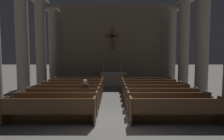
{
  "coord_description": "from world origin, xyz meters",
  "views": [
    {
      "loc": [
        -0.02,
        -6.36,
        2.39
      ],
      "look_at": [
        0.0,
        7.28,
        1.3
      ],
      "focal_mm": 30.24,
      "sensor_mm": 36.0,
      "label": 1
    }
  ],
  "objects_px": {
    "pew_left_row_1": "(49,111)",
    "column_left_second": "(22,44)",
    "pew_right_row_5": "(152,90)",
    "column_right_third": "(183,46)",
    "pew_left_row_7": "(79,84)",
    "lectern": "(98,80)",
    "pew_right_row_6": "(148,87)",
    "altar": "(112,78)",
    "pew_left_row_3": "(63,98)",
    "column_left_fourth": "(53,48)",
    "candlestick_left": "(103,69)",
    "pew_left_row_4": "(68,93)",
    "lone_worshipper": "(85,93)",
    "pew_right_row_3": "(161,98)",
    "pew_right_row_1": "(176,111)",
    "column_left_third": "(40,46)",
    "pew_left_row_2": "(57,104)",
    "candlestick_right": "(121,69)",
    "pew_left_row_6": "(76,87)",
    "pew_right_row_7": "(145,84)",
    "pew_left_row_5": "(72,90)",
    "pew_right_row_2": "(168,104)",
    "column_right_fourth": "(171,48)",
    "column_right_second": "(202,44)",
    "pew_right_row_4": "(156,93)"
  },
  "relations": [
    {
      "from": "pew_left_row_1",
      "to": "column_right_third",
      "type": "distance_m",
      "value": 10.09
    },
    {
      "from": "column_right_third",
      "to": "pew_right_row_3",
      "type": "bearing_deg",
      "value": -119.91
    },
    {
      "from": "pew_left_row_3",
      "to": "column_left_third",
      "type": "xyz_separation_m",
      "value": [
        -2.74,
        4.76,
        2.51
      ]
    },
    {
      "from": "pew_left_row_3",
      "to": "lone_worshipper",
      "type": "relative_size",
      "value": 2.41
    },
    {
      "from": "pew_left_row_1",
      "to": "column_left_second",
      "type": "bearing_deg",
      "value": 124.11
    },
    {
      "from": "pew_left_row_7",
      "to": "column_left_second",
      "type": "xyz_separation_m",
      "value": [
        -2.74,
        -1.82,
        2.51
      ]
    },
    {
      "from": "pew_left_row_3",
      "to": "column_left_fourth",
      "type": "xyz_separation_m",
      "value": [
        -2.74,
        7.44,
        2.51
      ]
    },
    {
      "from": "altar",
      "to": "pew_left_row_7",
      "type": "bearing_deg",
      "value": -129.83
    },
    {
      "from": "pew_left_row_3",
      "to": "pew_right_row_2",
      "type": "height_order",
      "value": "same"
    },
    {
      "from": "pew_right_row_7",
      "to": "column_right_second",
      "type": "height_order",
      "value": "column_right_second"
    },
    {
      "from": "pew_right_row_6",
      "to": "lectern",
      "type": "height_order",
      "value": "lectern"
    },
    {
      "from": "pew_left_row_3",
      "to": "pew_right_row_7",
      "type": "height_order",
      "value": "same"
    },
    {
      "from": "column_left_second",
      "to": "lone_worshipper",
      "type": "height_order",
      "value": "column_left_second"
    },
    {
      "from": "pew_right_row_7",
      "to": "column_left_third",
      "type": "distance_m",
      "value": 7.58
    },
    {
      "from": "pew_left_row_1",
      "to": "lectern",
      "type": "relative_size",
      "value": 2.76
    },
    {
      "from": "lone_worshipper",
      "to": "pew_right_row_7",
      "type": "bearing_deg",
      "value": 48.73
    },
    {
      "from": "pew_left_row_1",
      "to": "column_left_fourth",
      "type": "relative_size",
      "value": 0.52
    },
    {
      "from": "pew_left_row_6",
      "to": "column_right_fourth",
      "type": "bearing_deg",
      "value": 32.38
    },
    {
      "from": "pew_left_row_5",
      "to": "pew_right_row_2",
      "type": "xyz_separation_m",
      "value": [
        4.36,
        -2.93,
        0.0
      ]
    },
    {
      "from": "pew_right_row_5",
      "to": "column_right_third",
      "type": "height_order",
      "value": "column_right_third"
    },
    {
      "from": "pew_left_row_4",
      "to": "lone_worshipper",
      "type": "bearing_deg",
      "value": -44.21
    },
    {
      "from": "pew_left_row_6",
      "to": "column_left_second",
      "type": "height_order",
      "value": "column_left_second"
    },
    {
      "from": "pew_right_row_2",
      "to": "pew_right_row_3",
      "type": "height_order",
      "value": "same"
    },
    {
      "from": "pew_right_row_2",
      "to": "column_left_second",
      "type": "bearing_deg",
      "value": 156.63
    },
    {
      "from": "column_left_second",
      "to": "candlestick_left",
      "type": "bearing_deg",
      "value": 46.39
    },
    {
      "from": "column_left_fourth",
      "to": "pew_right_row_6",
      "type": "bearing_deg",
      "value": -32.38
    },
    {
      "from": "pew_right_row_6",
      "to": "altar",
      "type": "distance_m",
      "value": 4.2
    },
    {
      "from": "column_left_third",
      "to": "candlestick_left",
      "type": "bearing_deg",
      "value": 22.64
    },
    {
      "from": "pew_left_row_6",
      "to": "pew_right_row_1",
      "type": "relative_size",
      "value": 1.0
    },
    {
      "from": "candlestick_left",
      "to": "lone_worshipper",
      "type": "xyz_separation_m",
      "value": [
        -0.52,
        -6.49,
        -0.55
      ]
    },
    {
      "from": "pew_left_row_7",
      "to": "lectern",
      "type": "distance_m",
      "value": 1.81
    },
    {
      "from": "column_right_fourth",
      "to": "lone_worshipper",
      "type": "relative_size",
      "value": 4.65
    },
    {
      "from": "pew_left_row_2",
      "to": "pew_left_row_3",
      "type": "bearing_deg",
      "value": 90.0
    },
    {
      "from": "pew_right_row_6",
      "to": "pew_left_row_4",
      "type": "bearing_deg",
      "value": -155.87
    },
    {
      "from": "pew_right_row_3",
      "to": "column_right_third",
      "type": "xyz_separation_m",
      "value": [
        2.74,
        4.76,
        2.51
      ]
    },
    {
      "from": "pew_left_row_7",
      "to": "column_right_fourth",
      "type": "bearing_deg",
      "value": 26.4
    },
    {
      "from": "pew_right_row_1",
      "to": "column_left_second",
      "type": "xyz_separation_m",
      "value": [
        -7.1,
        4.05,
        2.51
      ]
    },
    {
      "from": "pew_right_row_5",
      "to": "pew_right_row_6",
      "type": "bearing_deg",
      "value": 90.0
    },
    {
      "from": "pew_right_row_1",
      "to": "lone_worshipper",
      "type": "relative_size",
      "value": 2.41
    },
    {
      "from": "column_left_second",
      "to": "lectern",
      "type": "xyz_separation_m",
      "value": [
        3.87,
        3.23,
        -2.44
      ]
    },
    {
      "from": "pew_right_row_4",
      "to": "column_left_fourth",
      "type": "distance_m",
      "value": 9.92
    },
    {
      "from": "column_right_third",
      "to": "pew_left_row_1",
      "type": "bearing_deg",
      "value": -136.59
    },
    {
      "from": "column_left_third",
      "to": "pew_left_row_5",
      "type": "bearing_deg",
      "value": -45.71
    },
    {
      "from": "pew_left_row_5",
      "to": "altar",
      "type": "height_order",
      "value": "altar"
    },
    {
      "from": "pew_right_row_2",
      "to": "column_right_second",
      "type": "height_order",
      "value": "column_right_second"
    },
    {
      "from": "candlestick_right",
      "to": "lone_worshipper",
      "type": "relative_size",
      "value": 0.56
    },
    {
      "from": "candlestick_right",
      "to": "column_left_fourth",
      "type": "bearing_deg",
      "value": 170.8
    },
    {
      "from": "pew_right_row_7",
      "to": "altar",
      "type": "height_order",
      "value": "altar"
    },
    {
      "from": "column_left_third",
      "to": "pew_left_row_2",
      "type": "bearing_deg",
      "value": -64.48
    },
    {
      "from": "pew_right_row_3",
      "to": "column_right_fourth",
      "type": "height_order",
      "value": "column_right_fourth"
    }
  ]
}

